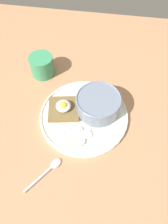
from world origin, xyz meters
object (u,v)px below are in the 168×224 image
oatmeal_bowl (98,104)px  banana_slice_outer (62,139)px  poached_egg (63,106)px  banana_slice_right (68,133)px  banana_slice_front (71,140)px  banana_slice_inner (86,134)px  coffee_mug (42,65)px  toast_slice (64,109)px  banana_slice_back (77,131)px  spoon (47,171)px  banana_slice_left (80,141)px

oatmeal_bowl → banana_slice_outer: bearing=53.4°
oatmeal_bowl → poached_egg: oatmeal_bowl is taller
banana_slice_right → banana_slice_front: bearing=119.9°
banana_slice_front → banana_slice_outer: bearing=-0.8°
banana_slice_right → banana_slice_inner: 5.78cm
banana_slice_right → banana_slice_inner: size_ratio=0.74×
banana_slice_inner → coffee_mug: size_ratio=0.51×
toast_slice → banana_slice_back: size_ratio=2.57×
banana_slice_inner → coffee_mug: coffee_mug is taller
poached_egg → spoon: (0.60, 20.73, -3.20)cm
poached_egg → banana_slice_left: bearing=123.9°
banana_slice_front → oatmeal_bowl: bearing=-117.6°
banana_slice_outer → banana_slice_back: bearing=-142.3°
poached_egg → banana_slice_front: bearing=112.3°
banana_slice_left → banana_slice_inner: banana_slice_left is taller
oatmeal_bowl → banana_slice_back: bearing=61.0°
coffee_mug → toast_slice: bearing=124.8°
banana_slice_inner → coffee_mug: 31.88cm
banana_slice_front → spoon: (5.00, 10.01, -1.40)cm
banana_slice_left → spoon: size_ratio=0.43×
poached_egg → banana_slice_back: (-5.81, 7.47, -1.99)cm
spoon → oatmeal_bowl: bearing=-117.2°
banana_slice_inner → banana_slice_left: bearing=58.2°
banana_slice_left → spoon: (7.79, 10.05, -1.30)cm
banana_slice_front → toast_slice: bearing=-67.7°
banana_slice_left → banana_slice_outer: (5.56, -0.00, -0.11)cm
banana_slice_left → banana_slice_back: (1.39, -3.22, -0.10)cm
banana_slice_front → poached_egg: bearing=-67.7°
banana_slice_back → banana_slice_inner: banana_slice_back is taller
oatmeal_bowl → banana_slice_back: size_ratio=3.19×
coffee_mug → spoon: 38.88cm
toast_slice → spoon: bearing=88.4°
poached_egg → banana_slice_front: size_ratio=0.97×
banana_slice_back → poached_egg: bearing=-52.1°
banana_slice_left → banana_slice_back: size_ratio=1.09×
banana_slice_inner → toast_slice: bearing=-42.7°
banana_slice_right → banana_slice_outer: size_ratio=0.79×
banana_slice_inner → banana_slice_outer: size_ratio=1.07×
oatmeal_bowl → banana_slice_front: 14.66cm
banana_slice_inner → banana_slice_outer: bearing=20.0°
oatmeal_bowl → banana_slice_left: 13.59cm
banana_slice_back → spoon: 14.78cm
banana_slice_back → banana_slice_outer: bearing=37.7°
poached_egg → banana_slice_left: (-7.19, 10.69, -1.90)cm
toast_slice → banana_slice_front: 11.69cm
banana_slice_inner → banana_slice_outer: 7.64cm
toast_slice → coffee_mug: (11.37, -16.35, 2.37)cm
banana_slice_back → spoon: size_ratio=0.39×
banana_slice_front → banana_slice_outer: banana_slice_front is taller
banana_slice_left → banana_slice_inner: 3.08cm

